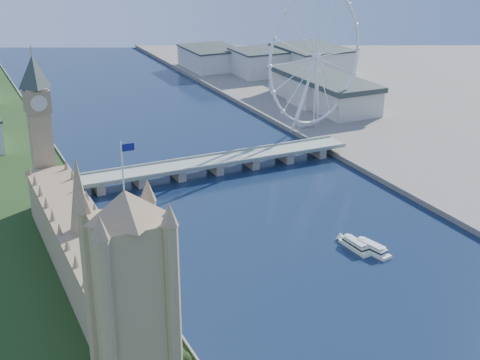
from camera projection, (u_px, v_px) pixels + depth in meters
victoria_tower at (132, 310)px, 228.12m from camera, size 28.16×28.16×112.00m
parliament_range at (85, 257)px, 340.93m from camera, size 24.00×200.00×70.00m
big_ben at (38, 114)px, 414.44m from camera, size 20.02×20.02×110.00m
westminster_bridge at (215, 164)px, 505.53m from camera, size 220.00×22.00×9.50m
london_eye at (316, 58)px, 577.32m from camera, size 113.60×39.12×124.30m
county_hall at (322, 106)px, 686.85m from camera, size 54.00×144.00×35.00m
city_skyline at (155, 77)px, 736.51m from camera, size 505.00×280.00×32.00m
tour_boat_near at (355, 249)px, 389.29m from camera, size 8.53×27.44×5.95m
tour_boat_far at (371, 252)px, 385.44m from camera, size 13.24×29.38×6.28m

